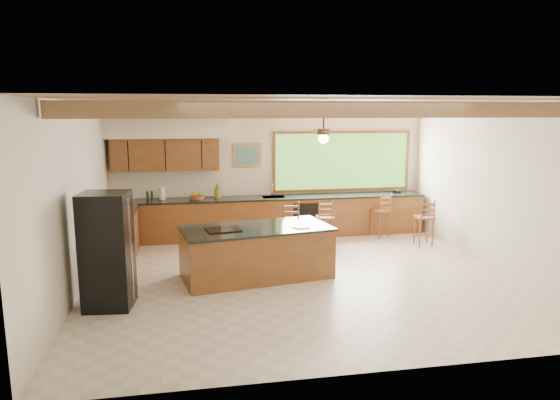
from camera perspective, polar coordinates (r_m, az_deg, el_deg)
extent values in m
plane|color=beige|center=(8.75, 2.41, -8.82)|extent=(7.20, 7.20, 0.00)
cube|color=beige|center=(11.54, -1.05, 3.49)|extent=(7.20, 0.04, 3.00)
cube|color=beige|center=(5.32, 10.19, -4.66)|extent=(7.20, 0.04, 3.00)
cube|color=beige|center=(8.37, -22.32, 0.15)|extent=(0.04, 6.50, 3.00)
cube|color=beige|center=(9.81, 23.47, 1.45)|extent=(0.04, 6.50, 3.00)
cube|color=#906348|center=(8.27, 2.57, 11.23)|extent=(7.20, 6.50, 0.04)
cube|color=#885E44|center=(6.72, 5.61, 10.24)|extent=(7.10, 0.15, 0.22)
cube|color=#885E44|center=(8.76, 1.83, 10.26)|extent=(7.10, 0.15, 0.22)
cube|color=#885E44|center=(10.53, -0.24, 10.26)|extent=(7.10, 0.15, 0.22)
cube|color=brown|center=(11.18, -12.92, 5.08)|extent=(2.30, 0.35, 0.70)
cube|color=#EEE4CE|center=(11.08, -13.06, 8.14)|extent=(2.60, 0.50, 0.48)
cylinder|color=#FFEABF|center=(11.14, -16.64, 6.80)|extent=(0.10, 0.10, 0.01)
cylinder|color=#FFEABF|center=(11.07, -9.37, 7.07)|extent=(0.10, 0.10, 0.01)
cube|color=#7BB540|center=(11.88, 7.12, 4.43)|extent=(3.20, 0.04, 1.30)
cube|color=#B97F38|center=(11.40, -3.77, 5.15)|extent=(0.64, 0.03, 0.54)
cube|color=#3E6F5B|center=(11.38, -3.76, 5.15)|extent=(0.54, 0.01, 0.44)
cube|color=brown|center=(11.39, -0.76, -2.01)|extent=(7.00, 0.65, 0.88)
cube|color=black|center=(11.30, -0.77, 0.27)|extent=(7.04, 0.69, 0.04)
cube|color=brown|center=(9.83, -18.35, -4.52)|extent=(0.65, 2.35, 0.88)
cube|color=black|center=(9.72, -18.50, -1.90)|extent=(0.69, 2.39, 0.04)
cube|color=black|center=(11.21, 3.05, -2.33)|extent=(0.60, 0.02, 0.78)
cube|color=silver|center=(11.30, -0.77, 0.29)|extent=(0.50, 0.38, 0.03)
cylinder|color=silver|center=(11.46, -0.93, 1.27)|extent=(0.03, 0.03, 0.30)
cylinder|color=silver|center=(11.35, -0.85, 1.84)|extent=(0.03, 0.20, 0.03)
cylinder|color=white|center=(11.14, -13.32, 0.71)|extent=(0.12, 0.12, 0.29)
cylinder|color=#183816|center=(11.33, -14.43, 0.54)|extent=(0.05, 0.05, 0.18)
cylinder|color=#183816|center=(11.35, -14.90, 0.52)|extent=(0.05, 0.05, 0.18)
cube|color=black|center=(12.15, 13.18, 0.99)|extent=(0.21, 0.19, 0.08)
cube|color=brown|center=(8.67, -2.72, -6.08)|extent=(2.65, 1.56, 0.84)
cube|color=black|center=(8.56, -2.75, -3.26)|extent=(2.69, 1.61, 0.04)
cube|color=black|center=(8.40, -6.51, -3.36)|extent=(0.62, 0.53, 0.02)
cylinder|color=white|center=(8.56, 2.42, -3.06)|extent=(0.31, 0.31, 0.02)
cube|color=black|center=(7.67, -19.14, -5.49)|extent=(0.73, 0.71, 1.70)
cube|color=silver|center=(7.62, -16.67, -5.44)|extent=(0.02, 0.05, 1.56)
cube|color=brown|center=(10.10, 1.07, -2.40)|extent=(0.38, 0.38, 0.04)
cylinder|color=brown|center=(10.01, 0.38, -4.48)|extent=(0.04, 0.04, 0.63)
cylinder|color=brown|center=(10.07, 2.09, -4.40)|extent=(0.04, 0.04, 0.63)
cylinder|color=brown|center=(10.30, 0.07, -4.06)|extent=(0.04, 0.04, 0.63)
cylinder|color=brown|center=(10.35, 1.73, -3.98)|extent=(0.04, 0.04, 0.63)
cube|color=brown|center=(11.55, 11.45, -1.18)|extent=(0.45, 0.45, 0.04)
cylinder|color=brown|center=(11.44, 10.99, -2.89)|extent=(0.03, 0.03, 0.59)
cylinder|color=brown|center=(11.54, 12.32, -2.82)|extent=(0.03, 0.03, 0.59)
cylinder|color=brown|center=(11.70, 10.49, -2.58)|extent=(0.03, 0.03, 0.59)
cylinder|color=brown|center=(11.80, 11.79, -2.51)|extent=(0.03, 0.03, 0.59)
cube|color=brown|center=(10.68, 5.14, -1.97)|extent=(0.41, 0.41, 0.04)
cylinder|color=brown|center=(10.58, 4.57, -3.81)|extent=(0.03, 0.03, 0.59)
cylinder|color=brown|center=(10.66, 6.05, -3.74)|extent=(0.03, 0.03, 0.59)
cylinder|color=brown|center=(10.85, 4.19, -3.46)|extent=(0.03, 0.03, 0.59)
cylinder|color=brown|center=(10.92, 5.64, -3.39)|extent=(0.03, 0.03, 0.59)
cube|color=brown|center=(11.05, 16.17, -1.90)|extent=(0.38, 0.38, 0.04)
cylinder|color=brown|center=(10.93, 15.74, -3.70)|extent=(0.03, 0.03, 0.59)
cylinder|color=brown|center=(11.06, 17.08, -3.61)|extent=(0.03, 0.03, 0.59)
cylinder|color=brown|center=(11.18, 15.11, -3.36)|extent=(0.03, 0.03, 0.59)
cylinder|color=brown|center=(11.31, 16.42, -3.28)|extent=(0.03, 0.03, 0.59)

